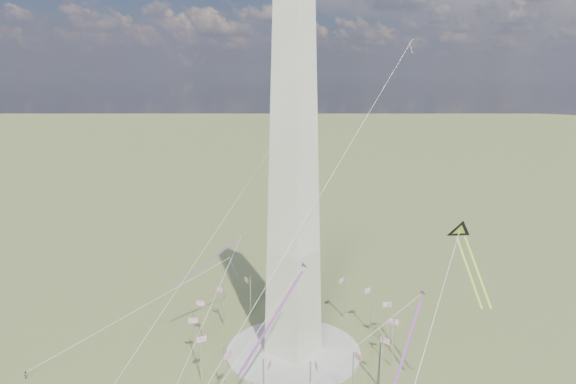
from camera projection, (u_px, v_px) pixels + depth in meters
The scene contains 12 objects.
ground at pixel (293, 353), 137.74m from camera, with size 2000.00×2000.00×0.00m, color #4D5D2E.
plaza at pixel (293, 351), 137.65m from camera, with size 36.00×36.00×0.80m, color #B4AFA5.
washington_monument at pixel (294, 178), 127.09m from camera, with size 15.56×15.56×100.00m.
flagpole_ring at pixel (293, 328), 136.13m from camera, with size 54.40×54.40×13.00m.
person_west at pixel (26, 375), 126.02m from camera, with size 0.90×0.70×1.84m, color gray.
kite_delta_black at pixel (462, 236), 110.54m from camera, with size 14.15×15.14×13.89m.
kite_diamond_purple at pixel (233, 259), 155.79m from camera, with size 1.56×2.66×8.38m.
kite_streamer_left at pixel (284, 301), 108.08m from camera, with size 2.63×23.63×16.22m.
kite_streamer_mid at pixel (217, 254), 139.34m from camera, with size 11.77×17.84×13.92m.
kite_streamer_right at pixel (412, 327), 118.31m from camera, with size 4.93×23.57×16.24m.
kite_small_red at pixel (280, 136), 175.35m from camera, with size 1.30×2.00×4.35m.
kite_small_white at pixel (411, 43), 144.28m from camera, with size 1.02×1.68×3.91m.
Camera 1 is at (74.83, -99.77, 72.75)m, focal length 32.00 mm.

